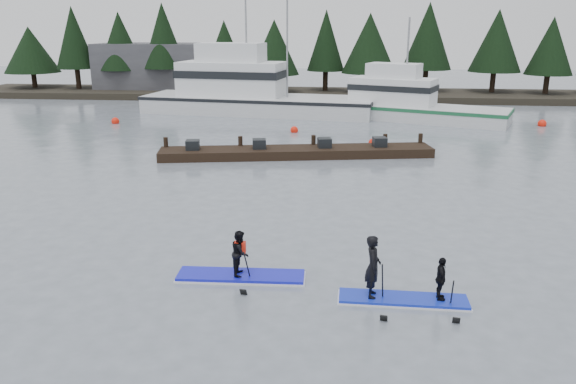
# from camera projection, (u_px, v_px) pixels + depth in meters

# --- Properties ---
(ground) EXTENTS (160.00, 160.00, 0.00)m
(ground) POSITION_uv_depth(u_px,v_px,m) (265.00, 299.00, 14.49)
(ground) COLOR slate
(ground) RESTS_ON ground
(far_shore) EXTENTS (70.00, 8.00, 0.60)m
(far_shore) POSITION_uv_depth(u_px,v_px,m) (325.00, 94.00, 54.45)
(far_shore) COLOR #2D281E
(far_shore) RESTS_ON ground
(treeline) EXTENTS (60.00, 4.00, 8.00)m
(treeline) POSITION_uv_depth(u_px,v_px,m) (325.00, 98.00, 54.54)
(treeline) COLOR black
(treeline) RESTS_ON ground
(waterfront_building) EXTENTS (18.00, 6.00, 5.00)m
(waterfront_building) POSITION_uv_depth(u_px,v_px,m) (188.00, 69.00, 57.06)
(waterfront_building) COLOR #4C4C51
(waterfront_building) RESTS_ON ground
(fishing_boat_large) EXTENTS (18.82, 7.68, 10.25)m
(fishing_boat_large) POSITION_uv_depth(u_px,v_px,m) (252.00, 103.00, 44.95)
(fishing_boat_large) COLOR silver
(fishing_boat_large) RESTS_ON ground
(fishing_boat_medium) EXTENTS (14.04, 8.49, 8.20)m
(fishing_boat_medium) POSITION_uv_depth(u_px,v_px,m) (408.00, 112.00, 41.87)
(fishing_boat_medium) COLOR silver
(fishing_boat_medium) RESTS_ON ground
(floating_dock) EXTENTS (14.65, 4.48, 0.48)m
(floating_dock) POSITION_uv_depth(u_px,v_px,m) (297.00, 152.00, 30.04)
(floating_dock) COLOR black
(floating_dock) RESTS_ON ground
(buoy_a) EXTENTS (0.56, 0.56, 0.56)m
(buoy_a) POSITION_uv_depth(u_px,v_px,m) (116.00, 123.00, 40.26)
(buoy_a) COLOR red
(buoy_a) RESTS_ON ground
(buoy_c) EXTENTS (0.59, 0.59, 0.59)m
(buoy_c) POSITION_uv_depth(u_px,v_px,m) (542.00, 126.00, 39.18)
(buoy_c) COLOR red
(buoy_c) RESTS_ON ground
(buoy_d) EXTENTS (0.51, 0.51, 0.51)m
(buoy_d) POSITION_uv_depth(u_px,v_px,m) (373.00, 145.00, 32.96)
(buoy_d) COLOR red
(buoy_d) RESTS_ON ground
(buoy_b) EXTENTS (0.51, 0.51, 0.51)m
(buoy_b) POSITION_uv_depth(u_px,v_px,m) (294.00, 132.00, 36.95)
(buoy_b) COLOR red
(buoy_b) RESTS_ON ground
(paddleboard_solo) EXTENTS (3.55, 1.15, 1.85)m
(paddleboard_solo) POSITION_uv_depth(u_px,v_px,m) (241.00, 264.00, 15.55)
(paddleboard_solo) COLOR #151ACB
(paddleboard_solo) RESTS_ON ground
(paddleboard_duo) EXTENTS (3.27, 1.10, 2.27)m
(paddleboard_duo) POSITION_uv_depth(u_px,v_px,m) (399.00, 280.00, 14.20)
(paddleboard_duo) COLOR #142BC4
(paddleboard_duo) RESTS_ON ground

